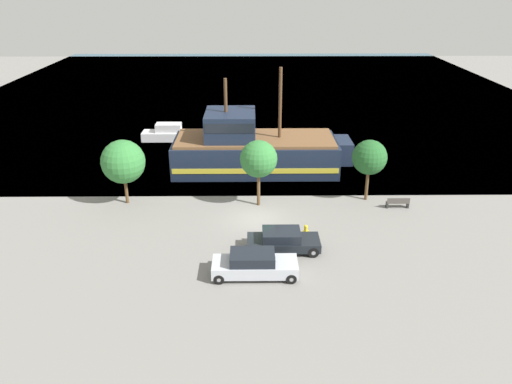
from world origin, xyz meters
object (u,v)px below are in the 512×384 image
(parked_car_curb_front, at_px, (254,264))
(fire_hydrant, at_px, (306,230))
(parked_car_curb_mid, at_px, (283,241))
(moored_boat_dockside, at_px, (173,134))
(bench_promenade_east, at_px, (398,203))
(pirate_ship, at_px, (253,149))

(parked_car_curb_front, relative_size, fire_hydrant, 6.43)
(parked_car_curb_mid, height_order, fire_hydrant, parked_car_curb_mid)
(moored_boat_dockside, distance_m, bench_promenade_east, 25.83)
(parked_car_curb_front, relative_size, bench_promenade_east, 2.92)
(pirate_ship, relative_size, fire_hydrant, 20.39)
(parked_car_curb_mid, relative_size, bench_promenade_east, 2.70)
(moored_boat_dockside, xyz_separation_m, parked_car_curb_front, (8.44, -26.32, 0.07))
(moored_boat_dockside, height_order, bench_promenade_east, moored_boat_dockside)
(parked_car_curb_front, distance_m, fire_hydrant, 5.97)
(moored_boat_dockside, bearing_deg, parked_car_curb_front, -72.21)
(pirate_ship, bearing_deg, moored_boat_dockside, 133.45)
(moored_boat_dockside, relative_size, parked_car_curb_front, 1.33)
(parked_car_curb_front, xyz_separation_m, fire_hydrant, (3.47, 4.85, -0.32))
(pirate_ship, height_order, fire_hydrant, pirate_ship)
(moored_boat_dockside, relative_size, bench_promenade_east, 3.90)
(pirate_ship, distance_m, parked_car_curb_mid, 14.66)
(parked_car_curb_front, relative_size, parked_car_curb_mid, 1.08)
(parked_car_curb_mid, height_order, bench_promenade_east, parked_car_curb_mid)
(moored_boat_dockside, bearing_deg, fire_hydrant, -60.96)
(parked_car_curb_mid, bearing_deg, parked_car_curb_front, -122.26)
(moored_boat_dockside, bearing_deg, bench_promenade_east, -41.87)
(pirate_ship, bearing_deg, fire_hydrant, -74.62)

